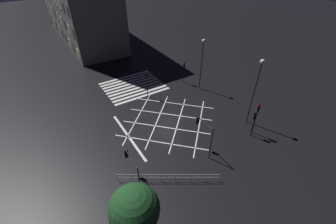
# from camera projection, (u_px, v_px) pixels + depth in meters

# --- Properties ---
(ground_plane) EXTENTS (200.00, 200.00, 0.00)m
(ground_plane) POSITION_uv_depth(u_px,v_px,m) (168.00, 121.00, 29.84)
(ground_plane) COLOR black
(road_markings) EXTENTS (14.10, 21.67, 0.01)m
(road_markings) POSITION_uv_depth(u_px,v_px,m) (140.00, 94.00, 35.05)
(road_markings) COLOR silver
(road_markings) RESTS_ON ground_plane
(traffic_light_median_north) EXTENTS (0.36, 2.68, 4.24)m
(traffic_light_median_north) POSITION_uv_depth(u_px,v_px,m) (204.00, 130.00, 23.70)
(traffic_light_median_north) COLOR black
(traffic_light_median_north) RESTS_ON ground_plane
(traffic_light_ne_cross) EXTENTS (0.36, 2.88, 3.25)m
(traffic_light_ne_cross) POSITION_uv_depth(u_px,v_px,m) (131.00, 162.00, 21.09)
(traffic_light_ne_cross) COLOR black
(traffic_light_ne_cross) RESTS_ON ground_plane
(traffic_light_median_south) EXTENTS (0.36, 0.39, 4.19)m
(traffic_light_median_south) POSITION_uv_depth(u_px,v_px,m) (147.00, 79.00, 32.84)
(traffic_light_median_south) COLOR black
(traffic_light_median_south) RESTS_ON ground_plane
(traffic_light_sw_main) EXTENTS (0.39, 0.36, 3.63)m
(traffic_light_sw_main) POSITION_uv_depth(u_px,v_px,m) (184.00, 68.00, 36.57)
(traffic_light_sw_main) COLOR black
(traffic_light_sw_main) RESTS_ON ground_plane
(traffic_light_nw_main) EXTENTS (0.39, 0.36, 4.31)m
(traffic_light_nw_main) POSITION_uv_depth(u_px,v_px,m) (257.00, 113.00, 26.14)
(traffic_light_nw_main) COLOR black
(traffic_light_nw_main) RESTS_ON ground_plane
(traffic_light_nw_cross) EXTENTS (0.36, 0.39, 3.47)m
(traffic_light_nw_cross) POSITION_uv_depth(u_px,v_px,m) (254.00, 119.00, 26.16)
(traffic_light_nw_cross) COLOR black
(traffic_light_nw_cross) RESTS_ON ground_plane
(street_lamp_east) EXTENTS (0.54, 0.54, 8.07)m
(street_lamp_east) POSITION_uv_depth(u_px,v_px,m) (202.00, 54.00, 33.07)
(street_lamp_east) COLOR black
(street_lamp_east) RESTS_ON ground_plane
(street_lamp_west) EXTENTS (0.52, 0.52, 8.80)m
(street_lamp_west) POSITION_uv_depth(u_px,v_px,m) (257.00, 80.00, 25.92)
(street_lamp_west) COLOR black
(street_lamp_west) RESTS_ON ground_plane
(street_tree_near) EXTENTS (3.59, 3.59, 6.10)m
(street_tree_near) POSITION_uv_depth(u_px,v_px,m) (134.00, 209.00, 15.33)
(street_tree_near) COLOR #473323
(street_tree_near) RESTS_ON ground_plane
(pedestrian_railing) EXTENTS (8.46, 5.34, 1.05)m
(pedestrian_railing) POSITION_uv_depth(u_px,v_px,m) (168.00, 177.00, 21.84)
(pedestrian_railing) COLOR #B7B7BC
(pedestrian_railing) RESTS_ON ground_plane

